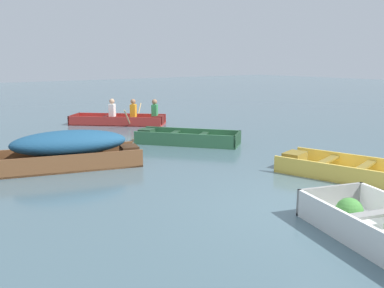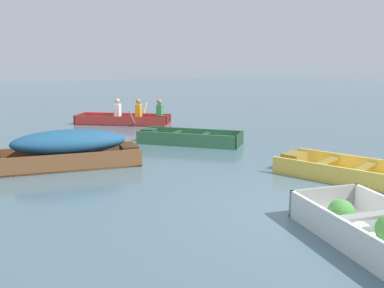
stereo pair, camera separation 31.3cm
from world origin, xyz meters
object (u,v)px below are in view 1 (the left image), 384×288
at_px(skiff_wooden_brown_near_moored, 71,147).
at_px(rowboat_red_with_crew, 124,119).
at_px(skiff_yellow_mid_moored, 338,169).
at_px(skiff_green_far_moored, 183,139).

height_order(skiff_wooden_brown_near_moored, rowboat_red_with_crew, rowboat_red_with_crew).
xyz_separation_m(skiff_wooden_brown_near_moored, skiff_yellow_mid_moored, (3.92, -3.79, -0.33)).
height_order(skiff_green_far_moored, rowboat_red_with_crew, rowboat_red_with_crew).
height_order(skiff_wooden_brown_near_moored, skiff_yellow_mid_moored, skiff_wooden_brown_near_moored).
height_order(skiff_yellow_mid_moored, skiff_green_far_moored, skiff_green_far_moored).
bearing_deg(rowboat_red_with_crew, skiff_wooden_brown_near_moored, -129.09).
relative_size(skiff_yellow_mid_moored, rowboat_red_with_crew, 0.88).
distance_m(skiff_wooden_brown_near_moored, rowboat_red_with_crew, 6.04).
bearing_deg(skiff_green_far_moored, skiff_yellow_mid_moored, -83.34).
bearing_deg(skiff_wooden_brown_near_moored, skiff_green_far_moored, 10.71).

